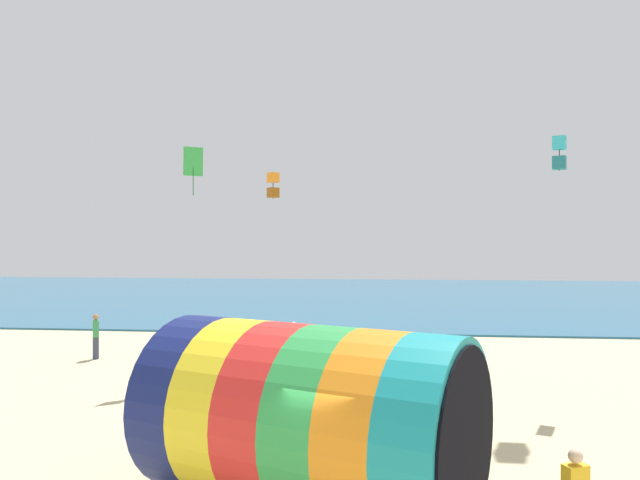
{
  "coord_description": "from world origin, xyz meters",
  "views": [
    {
      "loc": [
        0.31,
        -10.29,
        4.83
      ],
      "look_at": [
        -1.01,
        2.66,
        4.78
      ],
      "focal_mm": 35.0,
      "sensor_mm": 36.0,
      "label": 1
    }
  ],
  "objects": [
    {
      "name": "sea",
      "position": [
        0.0,
        40.63,
        0.05
      ],
      "size": [
        120.0,
        40.0,
        0.1
      ],
      "primitive_type": "cube",
      "color": "#236084",
      "rests_on": "ground"
    },
    {
      "name": "giant_inflatable_tube",
      "position": [
        -0.99,
        0.65,
        1.64
      ],
      "size": [
        6.5,
        5.26,
        3.28
      ],
      "color": "navy",
      "rests_on": "ground"
    },
    {
      "name": "kite_cyan_box",
      "position": [
        5.65,
        9.34,
        7.42
      ],
      "size": [
        0.49,
        0.49,
        1.08
      ],
      "color": "#2DB2C6"
    },
    {
      "name": "kite_orange_box",
      "position": [
        -3.47,
        10.89,
        6.64
      ],
      "size": [
        0.45,
        0.45,
        0.92
      ],
      "color": "orange"
    },
    {
      "name": "kite_green_diamond",
      "position": [
        -6.26,
        10.78,
        7.45
      ],
      "size": [
        0.62,
        0.42,
        1.68
      ],
      "color": "green"
    },
    {
      "name": "bystander_near_water",
      "position": [
        -11.08,
        13.45,
        0.93
      ],
      "size": [
        0.36,
        0.42,
        1.8
      ],
      "color": "#383D56",
      "rests_on": "ground"
    },
    {
      "name": "bystander_mid_beach",
      "position": [
        -3.07,
        13.04,
        0.84
      ],
      "size": [
        0.42,
        0.39,
        1.65
      ],
      "color": "#726651",
      "rests_on": "ground"
    }
  ]
}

